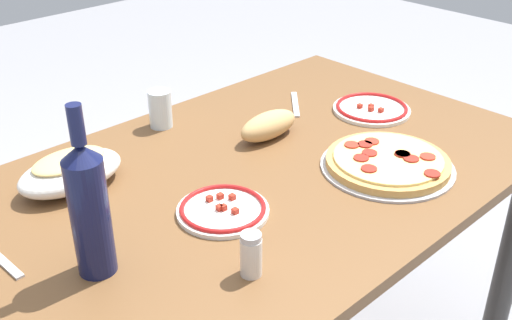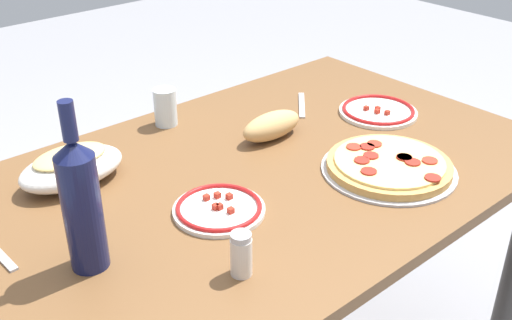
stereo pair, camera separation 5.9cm
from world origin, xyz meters
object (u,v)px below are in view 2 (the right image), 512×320
object	(u,v)px
dining_table	(256,211)
side_plate_near	(378,111)
spice_shaker	(241,254)
side_plate_far	(219,208)
wine_bottle	(81,203)
water_glass	(165,107)
bread_loaf	(272,126)
pepperoni_pizza	(389,166)
baked_pasta_dish	(71,166)

from	to	relation	value
dining_table	side_plate_near	bearing A→B (deg)	-177.60
spice_shaker	side_plate_near	bearing A→B (deg)	-158.94
dining_table	side_plate_far	distance (m)	0.22
wine_bottle	side_plate_far	bearing A→B (deg)	176.39
dining_table	side_plate_near	distance (m)	0.48
water_glass	spice_shaker	world-z (taller)	water_glass
bread_loaf	spice_shaker	size ratio (longest dim) A/B	2.07
pepperoni_pizza	wine_bottle	bearing A→B (deg)	-11.61
side_plate_near	pepperoni_pizza	bearing A→B (deg)	43.44
spice_shaker	pepperoni_pizza	bearing A→B (deg)	-173.12
wine_bottle	bread_loaf	distance (m)	0.63
side_plate_near	spice_shaker	bearing A→B (deg)	21.06
side_plate_far	bread_loaf	size ratio (longest dim) A/B	1.08
pepperoni_pizza	wine_bottle	world-z (taller)	wine_bottle
bread_loaf	water_glass	bearing A→B (deg)	-57.19
pepperoni_pizza	side_plate_near	bearing A→B (deg)	-136.56
spice_shaker	baked_pasta_dish	bearing A→B (deg)	-80.94
baked_pasta_dish	side_plate_far	world-z (taller)	baked_pasta_dish
baked_pasta_dish	spice_shaker	distance (m)	0.50
pepperoni_pizza	bread_loaf	size ratio (longest dim) A/B	1.74
dining_table	water_glass	size ratio (longest dim) A/B	14.19
side_plate_near	side_plate_far	bearing A→B (deg)	8.71
dining_table	pepperoni_pizza	size ratio (longest dim) A/B	4.54
baked_pasta_dish	side_plate_near	bearing A→B (deg)	165.08
wine_bottle	water_glass	size ratio (longest dim) A/B	3.26
baked_pasta_dish	wine_bottle	size ratio (longest dim) A/B	0.73
pepperoni_pizza	side_plate_far	size ratio (longest dim) A/B	1.62
side_plate_near	spice_shaker	size ratio (longest dim) A/B	2.48
water_glass	bread_loaf	size ratio (longest dim) A/B	0.56
pepperoni_pizza	spice_shaker	distance (m)	0.50
side_plate_near	side_plate_far	world-z (taller)	same
dining_table	bread_loaf	world-z (taller)	bread_loaf
wine_bottle	spice_shaker	xyz separation A→B (m)	(-0.19, 0.20, -0.09)
wine_bottle	side_plate_near	size ratio (longest dim) A/B	1.52
dining_table	side_plate_far	bearing A→B (deg)	24.65
pepperoni_pizza	baked_pasta_dish	world-z (taller)	baked_pasta_dish
bread_loaf	spice_shaker	xyz separation A→B (m)	(0.41, 0.37, 0.01)
dining_table	wine_bottle	bearing A→B (deg)	7.53
baked_pasta_dish	water_glass	xyz separation A→B (m)	(-0.33, -0.11, 0.01)
dining_table	spice_shaker	bearing A→B (deg)	44.89
wine_bottle	spice_shaker	bearing A→B (deg)	133.70
water_glass	side_plate_far	distance (m)	0.46
side_plate_near	bread_loaf	world-z (taller)	bread_loaf
side_plate_far	spice_shaker	size ratio (longest dim) A/B	2.23
pepperoni_pizza	water_glass	size ratio (longest dim) A/B	3.13
water_glass	side_plate_far	world-z (taller)	water_glass
side_plate_far	spice_shaker	xyz separation A→B (m)	(0.09, 0.18, 0.03)
baked_pasta_dish	spice_shaker	size ratio (longest dim) A/B	2.76
wine_bottle	water_glass	world-z (taller)	wine_bottle
wine_bottle	dining_table	bearing A→B (deg)	-172.47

